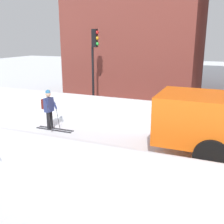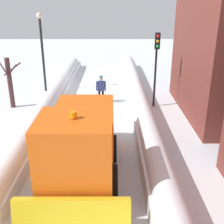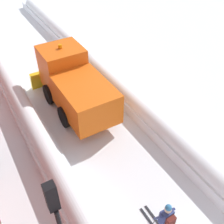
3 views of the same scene
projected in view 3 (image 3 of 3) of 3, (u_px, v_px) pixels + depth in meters
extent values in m
plane|color=white|center=(84.00, 118.00, 14.19)|extent=(80.00, 80.00, 0.00)
cube|color=white|center=(34.00, 131.00, 12.93)|extent=(1.10, 36.00, 0.73)
cylinder|color=white|center=(33.00, 125.00, 12.70)|extent=(0.90, 34.20, 0.90)
cube|color=white|center=(126.00, 98.00, 15.04)|extent=(1.10, 36.00, 0.56)
cylinder|color=white|center=(127.00, 94.00, 14.86)|extent=(0.90, 34.20, 0.90)
cube|color=orange|center=(85.00, 98.00, 13.19)|extent=(2.30, 3.40, 1.60)
cube|color=orange|center=(63.00, 67.00, 14.73)|extent=(2.20, 2.00, 2.30)
cube|color=black|center=(55.00, 52.00, 15.03)|extent=(1.85, 0.06, 1.01)
cube|color=yellow|center=(57.00, 75.00, 16.39)|extent=(3.20, 0.46, 1.13)
cylinder|color=orange|center=(60.00, 46.00, 13.91)|extent=(0.20, 0.20, 0.18)
cylinder|color=black|center=(48.00, 94.00, 14.86)|extent=(0.25, 1.10, 1.10)
cylinder|color=black|center=(86.00, 82.00, 15.76)|extent=(0.25, 1.10, 1.10)
cylinder|color=black|center=(64.00, 117.00, 13.42)|extent=(0.25, 1.10, 1.10)
cylinder|color=black|center=(104.00, 102.00, 14.32)|extent=(0.25, 1.10, 1.10)
cube|color=navy|center=(166.00, 217.00, 8.79)|extent=(0.42, 0.26, 0.62)
cube|color=#591E19|center=(170.00, 222.00, 8.63)|extent=(0.32, 0.16, 0.44)
sphere|color=tan|center=(168.00, 209.00, 8.48)|extent=(0.24, 0.24, 0.24)
sphere|color=teal|center=(168.00, 208.00, 8.42)|extent=(0.22, 0.22, 0.22)
cylinder|color=navy|center=(158.00, 218.00, 8.73)|extent=(0.09, 0.33, 0.56)
cylinder|color=navy|center=(170.00, 210.00, 8.93)|extent=(0.09, 0.33, 0.56)
cylinder|color=#262628|center=(153.00, 224.00, 9.16)|extent=(0.02, 0.19, 1.19)
cylinder|color=#262628|center=(167.00, 215.00, 9.39)|extent=(0.02, 0.19, 1.19)
cube|color=black|center=(51.00, 197.00, 6.16)|extent=(0.28, 0.24, 0.90)
sphere|color=red|center=(48.00, 186.00, 6.06)|extent=(0.18, 0.18, 0.18)
sphere|color=gold|center=(49.00, 193.00, 6.25)|extent=(0.18, 0.18, 0.18)
sphere|color=green|center=(51.00, 199.00, 6.43)|extent=(0.18, 0.18, 0.18)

